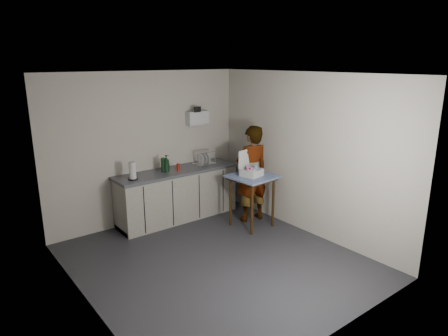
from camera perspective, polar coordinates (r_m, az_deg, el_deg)
ground at (r=5.85m, az=-1.04°, el=-13.10°), size 4.00×4.00×0.00m
wall_back at (r=7.00m, az=-10.89°, el=2.80°), size 3.60×0.02×2.60m
wall_right at (r=6.55m, az=11.57°, el=1.90°), size 0.02×4.00×2.60m
wall_left at (r=4.57m, az=-19.47°, el=-4.51°), size 0.02×4.00×2.60m
ceiling at (r=5.15m, az=-1.18°, el=13.23°), size 3.60×4.00×0.01m
kitchen_counter at (r=7.18m, az=-6.64°, el=-3.96°), size 2.24×0.62×0.91m
wall_shelf at (r=7.36m, az=-3.84°, el=7.17°), size 0.42×0.18×0.37m
side_table at (r=6.72m, az=4.04°, el=-2.04°), size 0.74×0.74×0.90m
standing_man at (r=6.97m, az=3.96°, el=-0.83°), size 0.67×0.49×1.70m
soap_bottle at (r=6.89m, az=-8.25°, el=0.64°), size 0.15×0.15×0.30m
soda_can at (r=6.99m, az=-6.56°, el=0.17°), size 0.06×0.06×0.12m
dark_bottle at (r=6.90m, az=-8.69°, el=0.44°), size 0.07×0.07×0.25m
paper_towel at (r=6.55m, az=-12.94°, el=-0.46°), size 0.16×0.16×0.29m
dish_rack at (r=7.35m, az=-2.84°, el=0.98°), size 0.36×0.27×0.25m
bakery_box at (r=6.65m, az=3.82°, el=-0.33°), size 0.36×0.37×0.42m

